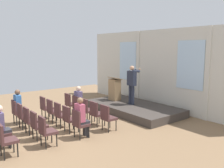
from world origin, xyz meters
The scene contains 26 objects.
ground_plane centered at (0.00, 0.00, 0.00)m, with size 16.16×16.16×0.00m, color #846647.
rear_partition centered at (0.02, 6.21, 1.90)m, with size 9.84×0.14×3.76m.
stage_platform centered at (0.00, 4.75, 0.17)m, with size 4.43×2.32×0.33m, color #3F3833.
speaker centered at (-0.06, 4.73, 1.37)m, with size 0.50×0.69×1.78m.
mic_stand centered at (-0.34, 4.82, 0.67)m, with size 0.28×0.28×1.55m.
lectern centered at (-1.30, 4.71, 0.89)m, with size 0.60×0.48×1.16m.
chair_r0_c0 centered at (-1.37, 2.26, 0.53)m, with size 0.46×0.44×0.94m.
chair_r0_c1 centered at (-0.68, 2.26, 0.53)m, with size 0.46×0.44×0.94m.
audience_r0_c1 centered at (-0.68, 2.34, 0.74)m, with size 0.36×0.39×1.34m.
chair_r0_c2 centered at (0.00, 2.26, 0.53)m, with size 0.46×0.44×0.94m.
chair_r0_c3 centered at (0.68, 2.26, 0.53)m, with size 0.46×0.44×0.94m.
chair_r0_c4 centered at (1.37, 2.26, 0.53)m, with size 0.46×0.44×0.94m.
chair_r1_c0 centered at (-1.37, 1.13, 0.53)m, with size 0.46×0.44×0.94m.
chair_r1_c1 centered at (-0.68, 1.13, 0.53)m, with size 0.46×0.44×0.94m.
chair_r1_c2 centered at (0.00, 1.13, 0.53)m, with size 0.46×0.44×0.94m.
chair_r1_c3 centered at (0.68, 1.13, 0.53)m, with size 0.46×0.44×0.94m.
chair_r1_c4 centered at (1.37, 1.13, 0.53)m, with size 0.46×0.44×0.94m.
audience_r1_c4 centered at (1.37, 1.21, 0.74)m, with size 0.36×0.39×1.34m.
chair_r2_c0 centered at (-1.37, 0.00, 0.53)m, with size 0.46×0.44×0.94m.
audience_r2_c0 centered at (-1.37, 0.08, 0.75)m, with size 0.36×0.39×1.35m.
chair_r2_c1 centered at (-0.68, 0.00, 0.53)m, with size 0.46×0.44×0.94m.
chair_r2_c2 centered at (0.00, 0.00, 0.53)m, with size 0.46×0.44×0.94m.
chair_r2_c3 centered at (0.68, 0.00, 0.53)m, with size 0.46×0.44×0.94m.
chair_r2_c4 centered at (1.37, 0.00, 0.53)m, with size 0.46×0.44×0.94m.
audience_r3_c3 centered at (0.68, -1.05, 0.72)m, with size 0.36×0.39×1.29m.
chair_r3_c4 centered at (1.37, -1.13, 0.53)m, with size 0.46×0.44×0.94m.
Camera 1 is at (7.96, -2.67, 2.91)m, focal length 38.85 mm.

